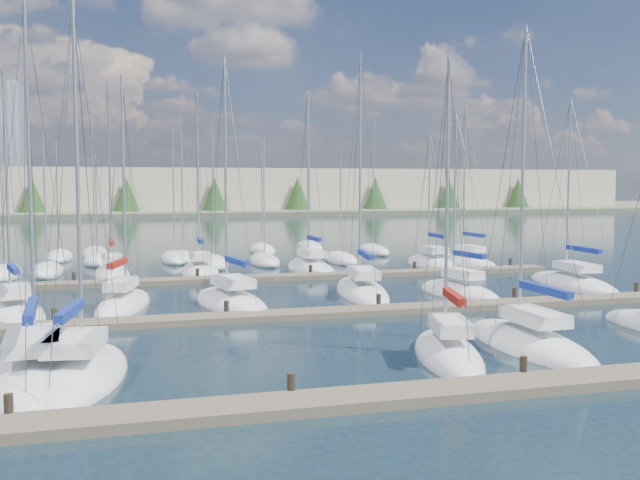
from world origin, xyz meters
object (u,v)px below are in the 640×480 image
object	(u,v)px
sailboat_r	(467,262)
sailboat_j	(231,302)
sailboat_l	(459,293)
sailboat_c	(78,374)
sailboat_e	(528,343)
sailboat_k	(362,291)
sailboat_p	(310,268)
sailboat_o	(200,271)
sailboat_q	(432,264)
sailboat_i	(123,305)
sailboat_n	(112,274)
sailboat_d	(448,354)
sailboat_m	(572,284)
sailboat_h	(13,314)
sailboat_b	(35,371)

from	to	relation	value
sailboat_r	sailboat_j	bearing A→B (deg)	-149.13
sailboat_l	sailboat_r	bearing A→B (deg)	53.24
sailboat_c	sailboat_e	bearing A→B (deg)	8.66
sailboat_k	sailboat_p	world-z (taller)	sailboat_k
sailboat_j	sailboat_o	bearing A→B (deg)	81.22
sailboat_r	sailboat_e	size ratio (longest dim) A/B	0.99
sailboat_q	sailboat_i	bearing A→B (deg)	-149.10
sailboat_j	sailboat_q	world-z (taller)	sailboat_j
sailboat_n	sailboat_q	xyz separation A→B (m)	(24.84, -0.07, -0.02)
sailboat_d	sailboat_r	xyz separation A→B (m)	(15.47, 28.54, 0.00)
sailboat_k	sailboat_p	xyz separation A→B (m)	(0.04, 12.29, -0.00)
sailboat_d	sailboat_c	size ratio (longest dim) A/B	0.90
sailboat_d	sailboat_j	world-z (taller)	sailboat_j
sailboat_m	sailboat_j	bearing A→B (deg)	-173.12
sailboat_p	sailboat_q	size ratio (longest dim) A/B	1.25
sailboat_l	sailboat_e	xyz separation A→B (m)	(-3.44, -13.01, 0.00)
sailboat_d	sailboat_c	distance (m)	13.35
sailboat_l	sailboat_q	size ratio (longest dim) A/B	1.01
sailboat_l	sailboat_d	bearing A→B (deg)	-126.08
sailboat_o	sailboat_i	distance (m)	14.60
sailboat_o	sailboat_j	xyz separation A→B (m)	(0.18, -14.19, -0.01)
sailboat_c	sailboat_h	size ratio (longest dim) A/B	1.04
sailboat_c	sailboat_n	bearing A→B (deg)	96.96
sailboat_d	sailboat_b	size ratio (longest dim) A/B	0.89
sailboat_c	sailboat_h	xyz separation A→B (m)	(-3.82, 12.79, -0.00)
sailboat_n	sailboat_i	bearing A→B (deg)	-88.97
sailboat_o	sailboat_h	bearing A→B (deg)	-124.45
sailboat_k	sailboat_p	bearing A→B (deg)	99.48
sailboat_d	sailboat_j	xyz separation A→B (m)	(-6.17, 14.08, -0.01)
sailboat_p	sailboat_d	bearing A→B (deg)	-94.68
sailboat_n	sailboat_q	world-z (taller)	sailboat_n
sailboat_d	sailboat_m	bearing A→B (deg)	57.65
sailboat_o	sailboat_r	bearing A→B (deg)	2.55
sailboat_q	sailboat_r	xyz separation A→B (m)	(3.21, 0.08, 0.02)
sailboat_o	sailboat_p	bearing A→B (deg)	1.70
sailboat_l	sailboat_i	bearing A→B (deg)	169.36
sailboat_i	sailboat_o	bearing A→B (deg)	81.73
sailboat_o	sailboat_e	xyz separation A→B (m)	(10.31, -27.44, -0.01)
sailboat_k	sailboat_c	xyz separation A→B (m)	(-15.34, -15.18, -0.01)
sailboat_j	sailboat_e	size ratio (longest dim) A/B	1.04
sailboat_e	sailboat_b	bearing A→B (deg)	178.29
sailboat_o	sailboat_q	size ratio (longest dim) A/B	1.23
sailboat_d	sailboat_q	size ratio (longest dim) A/B	1.05
sailboat_b	sailboat_r	size ratio (longest dim) A/B	1.00
sailboat_p	sailboat_b	bearing A→B (deg)	-122.86
sailboat_p	sailboat_b	xyz separation A→B (m)	(-16.87, -26.63, -0.01)
sailboat_l	sailboat_o	bearing A→B (deg)	125.63
sailboat_k	sailboat_m	bearing A→B (deg)	6.85
sailboat_c	sailboat_h	distance (m)	13.35
sailboat_n	sailboat_d	distance (m)	31.18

